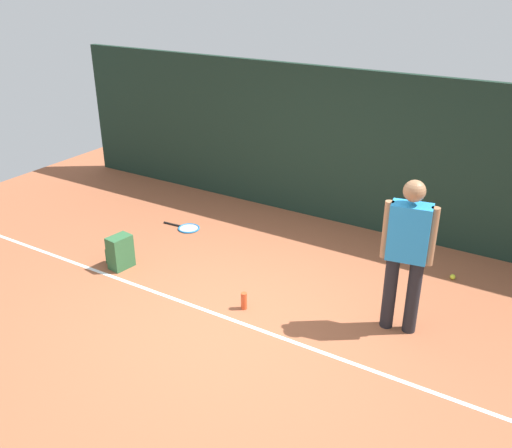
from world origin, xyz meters
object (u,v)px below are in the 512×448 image
Objects in this scene: backpack at (120,252)px; tennis_ball_near_player at (453,277)px; water_bottle at (244,301)px; tennis_racket at (187,228)px; tennis_player at (407,249)px.

tennis_ball_near_player is at bearing 125.07° from backpack.
backpack is 2.14× the size of water_bottle.
tennis_racket is at bearing 144.05° from water_bottle.
tennis_racket is 9.43× the size of tennis_ball_near_player.
tennis_racket is at bearing -171.53° from tennis_ball_near_player.
tennis_ball_near_player is at bearing 4.67° from tennis_racket.
tennis_player is 3.70m from tennis_racket.
backpack is 4.23m from tennis_ball_near_player.
tennis_player is at bearing 18.75° from water_bottle.
tennis_racket is (-3.48, 0.81, -0.95)m from tennis_player.
tennis_racket is 3.03× the size of water_bottle.
tennis_player is at bearing -16.83° from tennis_racket.
tennis_ball_near_player is (3.76, 1.92, -0.18)m from backpack.
tennis_ball_near_player is (3.74, 0.56, 0.02)m from tennis_racket.
tennis_racket is at bearing -172.97° from backpack.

